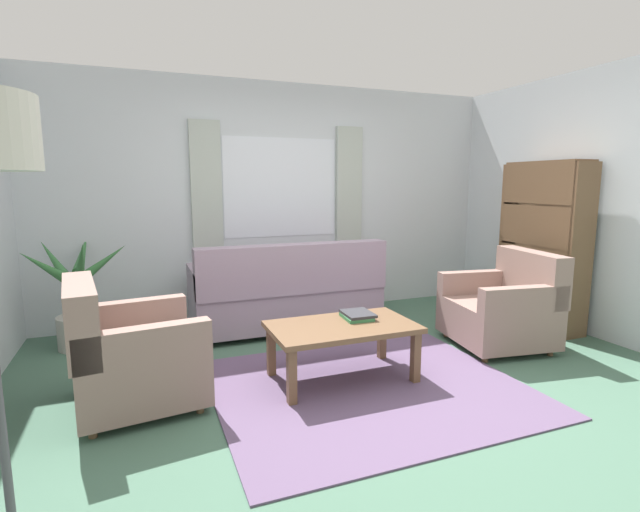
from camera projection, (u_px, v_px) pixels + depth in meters
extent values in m
plane|color=#476B56|center=(368.00, 388.00, 3.44)|extent=(6.24, 6.24, 0.00)
cube|color=silver|center=(279.00, 201.00, 5.32)|extent=(5.32, 0.12, 2.60)
cube|color=silver|center=(633.00, 206.00, 4.20)|extent=(0.12, 4.40, 2.60)
cube|color=white|center=(281.00, 188.00, 5.24)|extent=(1.30, 0.01, 1.10)
cube|color=#B2BCB2|center=(206.00, 188.00, 4.91)|extent=(0.32, 0.06, 1.40)
cube|color=#B2BCB2|center=(349.00, 187.00, 5.51)|extent=(0.32, 0.06, 1.40)
cube|color=#604C6B|center=(368.00, 387.00, 3.44)|extent=(2.22, 1.91, 0.01)
cube|color=#998499|center=(285.00, 304.00, 4.86)|extent=(1.90, 0.80, 0.38)
cube|color=#998499|center=(295.00, 269.00, 4.50)|extent=(1.90, 0.20, 0.48)
cube|color=#998499|center=(360.00, 269.00, 5.13)|extent=(0.16, 0.80, 0.24)
cube|color=#998499|center=(199.00, 281.00, 4.50)|extent=(0.16, 0.80, 0.24)
cylinder|color=brown|center=(347.00, 309.00, 5.48)|extent=(0.06, 0.06, 0.06)
cylinder|color=brown|center=(200.00, 325.00, 4.87)|extent=(0.06, 0.06, 0.06)
cylinder|color=brown|center=(371.00, 323.00, 4.93)|extent=(0.06, 0.06, 0.06)
cylinder|color=brown|center=(208.00, 343.00, 4.32)|extent=(0.06, 0.06, 0.06)
cube|color=gray|center=(140.00, 369.00, 3.18)|extent=(0.90, 0.93, 0.36)
cube|color=gray|center=(81.00, 318.00, 2.96)|extent=(0.28, 0.86, 0.46)
cube|color=gray|center=(145.00, 344.00, 2.83)|extent=(0.81, 0.22, 0.22)
cube|color=gray|center=(130.00, 315.00, 3.45)|extent=(0.81, 0.22, 0.22)
cylinder|color=brown|center=(200.00, 408.00, 3.07)|extent=(0.05, 0.05, 0.06)
cylinder|color=brown|center=(178.00, 372.00, 3.66)|extent=(0.05, 0.05, 0.06)
cylinder|color=brown|center=(93.00, 433.00, 2.77)|extent=(0.05, 0.05, 0.06)
cylinder|color=brown|center=(88.00, 389.00, 3.36)|extent=(0.05, 0.05, 0.06)
cube|color=gray|center=(497.00, 321.00, 4.31)|extent=(0.91, 0.95, 0.36)
cube|color=gray|center=(531.00, 276.00, 4.32)|extent=(0.30, 0.86, 0.46)
cube|color=gray|center=(477.00, 282.00, 4.61)|extent=(0.81, 0.24, 0.22)
cube|color=gray|center=(524.00, 300.00, 3.92)|extent=(0.81, 0.24, 0.22)
cylinder|color=brown|center=(446.00, 333.00, 4.60)|extent=(0.05, 0.05, 0.06)
cylinder|color=brown|center=(485.00, 358.00, 3.94)|extent=(0.05, 0.05, 0.06)
cylinder|color=brown|center=(504.00, 329.00, 4.74)|extent=(0.05, 0.05, 0.06)
cylinder|color=brown|center=(550.00, 352.00, 4.08)|extent=(0.05, 0.05, 0.06)
cube|color=brown|center=(342.00, 327.00, 3.53)|extent=(1.10, 0.64, 0.04)
cube|color=brown|center=(292.00, 377.00, 3.15)|extent=(0.06, 0.06, 0.40)
cube|color=brown|center=(416.00, 358.00, 3.50)|extent=(0.06, 0.06, 0.40)
cube|color=brown|center=(271.00, 352.00, 3.62)|extent=(0.06, 0.06, 0.40)
cube|color=brown|center=(382.00, 337.00, 3.98)|extent=(0.06, 0.06, 0.40)
cube|color=#387F4C|center=(356.00, 317.00, 3.68)|extent=(0.22, 0.27, 0.03)
cube|color=#2D2D33|center=(358.00, 314.00, 3.68)|extent=(0.23, 0.27, 0.02)
cylinder|color=#B7B2A8|center=(80.00, 332.00, 4.26)|extent=(0.37, 0.37, 0.30)
cylinder|color=brown|center=(77.00, 299.00, 4.22)|extent=(0.07, 0.07, 0.32)
cone|color=#38753D|center=(104.00, 262.00, 4.23)|extent=(0.46, 0.15, 0.38)
cone|color=#38753D|center=(83.00, 253.00, 4.46)|extent=(0.16, 0.60, 0.38)
cone|color=#38753D|center=(54.00, 260.00, 4.27)|extent=(0.36, 0.39, 0.44)
cone|color=#38753D|center=(45.00, 267.00, 3.96)|extent=(0.41, 0.34, 0.41)
cone|color=#38753D|center=(81.00, 263.00, 3.91)|extent=(0.22, 0.55, 0.48)
cube|color=brown|center=(581.00, 252.00, 4.41)|extent=(0.30, 0.04, 1.70)
cube|color=brown|center=(511.00, 241.00, 5.24)|extent=(0.30, 0.04, 1.70)
cube|color=brown|center=(533.00, 247.00, 4.77)|extent=(0.02, 0.90, 1.70)
cube|color=brown|center=(537.00, 324.00, 4.95)|extent=(0.30, 0.86, 0.02)
cube|color=brown|center=(540.00, 285.00, 4.89)|extent=(0.30, 0.86, 0.02)
cube|color=brown|center=(543.00, 245.00, 4.82)|extent=(0.30, 0.86, 0.02)
cube|color=brown|center=(546.00, 204.00, 4.75)|extent=(0.30, 0.86, 0.02)
cube|color=brown|center=(549.00, 162.00, 4.69)|extent=(0.30, 0.86, 0.02)
cube|color=#2D2D33|center=(571.00, 282.00, 4.54)|extent=(0.25, 0.05, 0.20)
cube|color=gold|center=(564.00, 281.00, 4.61)|extent=(0.28, 0.08, 0.18)
cube|color=#B23833|center=(556.00, 278.00, 4.69)|extent=(0.24, 0.09, 0.21)
cube|color=gold|center=(549.00, 275.00, 4.77)|extent=(0.28, 0.06, 0.24)
cube|color=beige|center=(543.00, 273.00, 4.84)|extent=(0.24, 0.08, 0.25)
cube|color=#7F478C|center=(537.00, 270.00, 4.91)|extent=(0.28, 0.05, 0.29)
cube|color=#5B8E93|center=(532.00, 272.00, 4.98)|extent=(0.28, 0.07, 0.23)
cube|color=orange|center=(526.00, 269.00, 5.05)|extent=(0.28, 0.07, 0.26)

